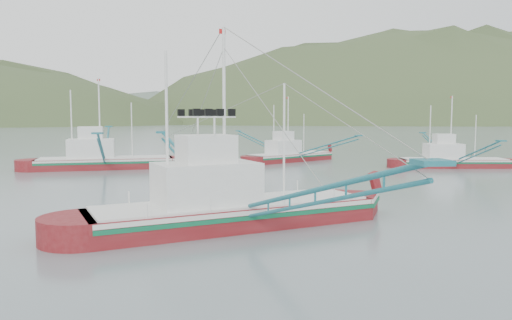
{
  "coord_description": "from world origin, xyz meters",
  "views": [
    {
      "loc": [
        -5.03,
        -31.02,
        6.54
      ],
      "look_at": [
        0.0,
        6.0,
        3.2
      ],
      "focal_mm": 35.0,
      "sensor_mm": 36.0,
      "label": 1
    }
  ],
  "objects": [
    {
      "name": "ground",
      "position": [
        0.0,
        0.0,
        0.0
      ],
      "size": [
        1200.0,
        1200.0,
        0.0
      ],
      "primitive_type": "plane",
      "color": "slate",
      "rests_on": "ground"
    },
    {
      "name": "main_boat",
      "position": [
        -2.58,
        -2.04,
        2.45
      ],
      "size": [
        17.57,
        29.92,
        12.47
      ],
      "rotation": [
        0.0,
        0.0,
        0.32
      ],
      "color": "maroon",
      "rests_on": "ground"
    },
    {
      "name": "bg_boat_left",
      "position": [
        -15.44,
        32.03,
        1.78
      ],
      "size": [
        16.66,
        29.36,
        11.93
      ],
      "rotation": [
        0.0,
        0.0,
        0.12
      ],
      "color": "maroon",
      "rests_on": "ground"
    },
    {
      "name": "bg_boat_far",
      "position": [
        9.34,
        38.78,
        2.09
      ],
      "size": [
        16.78,
        22.41,
        9.92
      ],
      "rotation": [
        0.0,
        0.0,
        0.55
      ],
      "color": "maroon",
      "rests_on": "ground"
    },
    {
      "name": "bg_boat_right",
      "position": [
        28.0,
        27.75,
        1.52
      ],
      "size": [
        13.59,
        23.86,
        9.71
      ],
      "rotation": [
        0.0,
        0.0,
        -0.14
      ],
      "color": "maroon",
      "rests_on": "ground"
    },
    {
      "name": "headland_right",
      "position": [
        240.0,
        430.0,
        0.0
      ],
      "size": [
        684.0,
        432.0,
        306.0
      ],
      "primitive_type": "ellipsoid",
      "color": "#3C4D28",
      "rests_on": "ground"
    },
    {
      "name": "ridge_distant",
      "position": [
        30.0,
        560.0,
        0.0
      ],
      "size": [
        960.0,
        400.0,
        240.0
      ],
      "primitive_type": "ellipsoid",
      "color": "slate",
      "rests_on": "ground"
    }
  ]
}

